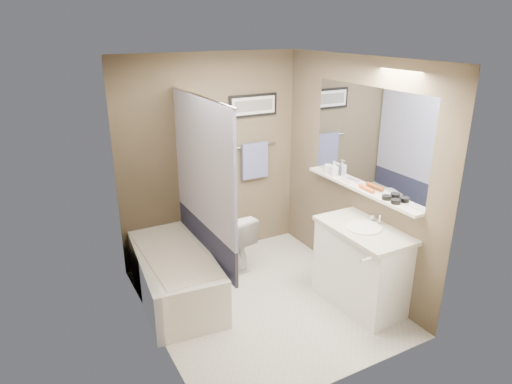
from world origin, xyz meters
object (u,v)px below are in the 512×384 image
glass_jar (328,169)px  soap_bottle (334,169)px  toilet (229,240)px  bathtub (175,275)px  vanity (362,268)px  hair_brush_front (367,188)px  candle_bowl_near (396,201)px  candle_bowl_far (387,197)px

glass_jar → soap_bottle: bearing=-90.0°
toilet → bathtub: bearing=11.6°
bathtub → vanity: (1.60, -1.01, 0.15)m
bathtub → soap_bottle: (1.79, -0.25, 0.95)m
hair_brush_front → soap_bottle: (0.00, 0.53, 0.06)m
toilet → vanity: size_ratio=0.74×
candle_bowl_near → soap_bottle: (0.00, 0.93, 0.06)m
bathtub → toilet: bearing=27.3°
toilet → candle_bowl_far: size_ratio=7.36×
glass_jar → soap_bottle: soap_bottle is taller
toilet → candle_bowl_near: bearing=113.8°
vanity → soap_bottle: (0.19, 0.76, 0.80)m
candle_bowl_near → candle_bowl_far: 0.12m
vanity → candle_bowl_far: (0.19, -0.05, 0.73)m
bathtub → candle_bowl_far: (1.79, -1.06, 0.89)m
candle_bowl_far → hair_brush_front: 0.28m
candle_bowl_near → hair_brush_front: hair_brush_front is taller
vanity → glass_jar: (0.19, 0.87, 0.77)m
candle_bowl_far → hair_brush_front: (0.00, 0.28, 0.00)m
bathtub → vanity: bearing=-27.1°
vanity → candle_bowl_far: bearing=-19.3°
glass_jar → soap_bottle: 0.11m
bathtub → candle_bowl_far: 2.26m
vanity → candle_bowl_near: candle_bowl_near is taller
candle_bowl_far → candle_bowl_near: bearing=-90.0°
candle_bowl_near → candle_bowl_far: (0.00, 0.12, 0.00)m
toilet → glass_jar: glass_jar is taller
hair_brush_front → soap_bottle: 0.54m
toilet → glass_jar: bearing=145.4°
hair_brush_front → glass_jar: size_ratio=2.20×
candle_bowl_far → glass_jar: size_ratio=0.90×
vanity → candle_bowl_far: size_ratio=10.00×
glass_jar → candle_bowl_near: bearing=-90.0°
candle_bowl_near → soap_bottle: bearing=90.0°
hair_brush_front → candle_bowl_far: bearing=-90.0°
toilet → candle_bowl_near: (1.02, -1.49, 0.80)m
bathtub → vanity: 1.90m
bathtub → hair_brush_front: bearing=-18.5°
candle_bowl_near → soap_bottle: size_ratio=0.54×
toilet → glass_jar: (1.02, -0.46, 0.83)m
glass_jar → soap_bottle: size_ratio=0.61×
candle_bowl_far → hair_brush_front: bearing=90.0°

